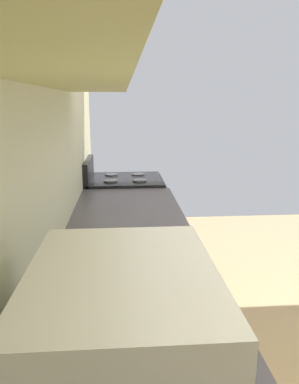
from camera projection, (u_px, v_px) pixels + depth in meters
wall_back at (11, 162)px, 1.16m from camera, size 4.47×0.12×2.69m
oven_range at (126, 231)px, 3.07m from camera, size 0.58×0.64×1.08m
microwave at (124, 333)px, 0.77m from camera, size 0.49×0.39×0.30m
bowl at (151, 246)px, 1.55m from camera, size 0.13×0.13×0.05m
kettle at (158, 266)px, 1.23m from camera, size 0.21×0.15×0.18m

